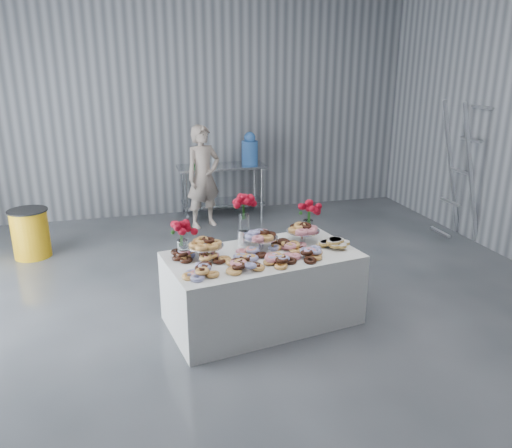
# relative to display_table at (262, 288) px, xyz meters

# --- Properties ---
(ground) EXTENTS (9.00, 9.00, 0.00)m
(ground) POSITION_rel_display_table_xyz_m (-0.23, -0.30, -0.38)
(ground) COLOR #34373C
(ground) RESTS_ON ground
(room_walls) EXTENTS (8.04, 9.04, 4.02)m
(room_walls) POSITION_rel_display_table_xyz_m (-0.50, -0.23, 2.26)
(room_walls) COLOR gray
(room_walls) RESTS_ON ground
(display_table) EXTENTS (2.04, 1.30, 0.75)m
(display_table) POSITION_rel_display_table_xyz_m (0.00, 0.00, 0.00)
(display_table) COLOR silver
(display_table) RESTS_ON ground
(prep_table) EXTENTS (1.50, 0.60, 0.90)m
(prep_table) POSITION_rel_display_table_xyz_m (0.33, 3.80, 0.24)
(prep_table) COLOR silver
(prep_table) RESTS_ON ground
(donut_mounds) EXTENTS (1.91, 1.09, 0.09)m
(donut_mounds) POSITION_rel_display_table_xyz_m (0.00, -0.05, 0.42)
(donut_mounds) COLOR #E9B255
(donut_mounds) RESTS_ON display_table
(cake_stand_left) EXTENTS (0.36, 0.36, 0.17)m
(cake_stand_left) POSITION_rel_display_table_xyz_m (-0.57, 0.06, 0.52)
(cake_stand_left) COLOR silver
(cake_stand_left) RESTS_ON display_table
(cake_stand_mid) EXTENTS (0.36, 0.36, 0.17)m
(cake_stand_mid) POSITION_rel_display_table_xyz_m (0.02, 0.16, 0.52)
(cake_stand_mid) COLOR silver
(cake_stand_mid) RESTS_ON display_table
(cake_stand_right) EXTENTS (0.36, 0.36, 0.17)m
(cake_stand_right) POSITION_rel_display_table_xyz_m (0.52, 0.24, 0.52)
(cake_stand_right) COLOR silver
(cake_stand_right) RESTS_ON display_table
(danish_pile) EXTENTS (0.48, 0.48, 0.11)m
(danish_pile) POSITION_rel_display_table_xyz_m (0.76, -0.02, 0.43)
(danish_pile) COLOR white
(danish_pile) RESTS_ON display_table
(bouquet_left) EXTENTS (0.26, 0.26, 0.42)m
(bouquet_left) POSITION_rel_display_table_xyz_m (-0.78, 0.12, 0.67)
(bouquet_left) COLOR white
(bouquet_left) RESTS_ON display_table
(bouquet_right) EXTENTS (0.26, 0.26, 0.42)m
(bouquet_right) POSITION_rel_display_table_xyz_m (0.64, 0.41, 0.67)
(bouquet_right) COLOR white
(bouquet_right) RESTS_ON display_table
(bouquet_center) EXTENTS (0.26, 0.26, 0.57)m
(bouquet_center) POSITION_rel_display_table_xyz_m (-0.11, 0.34, 0.75)
(bouquet_center) COLOR silver
(bouquet_center) RESTS_ON display_table
(water_jug) EXTENTS (0.28, 0.28, 0.55)m
(water_jug) POSITION_rel_display_table_xyz_m (0.83, 3.80, 0.77)
(water_jug) COLOR #4487E8
(water_jug) RESTS_ON prep_table
(drink_bottles) EXTENTS (0.54, 0.08, 0.27)m
(drink_bottles) POSITION_rel_display_table_xyz_m (0.01, 3.70, 0.66)
(drink_bottles) COLOR #268C33
(drink_bottles) RESTS_ON prep_table
(person) EXTENTS (0.71, 0.59, 1.66)m
(person) POSITION_rel_display_table_xyz_m (-0.07, 3.31, 0.45)
(person) COLOR #CC8C93
(person) RESTS_ON ground
(trash_barrel) EXTENTS (0.53, 0.53, 0.68)m
(trash_barrel) POSITION_rel_display_table_xyz_m (-2.61, 2.57, -0.03)
(trash_barrel) COLOR #F5B014
(trash_barrel) RESTS_ON ground
(stepladder) EXTENTS (0.74, 0.52, 2.10)m
(stepladder) POSITION_rel_display_table_xyz_m (3.52, 1.71, 0.67)
(stepladder) COLOR silver
(stepladder) RESTS_ON ground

